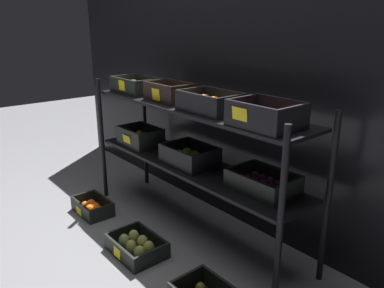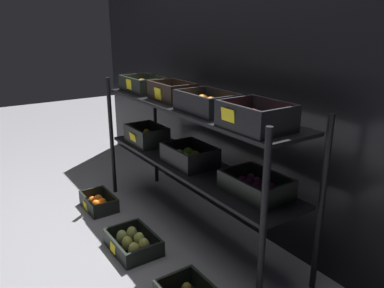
% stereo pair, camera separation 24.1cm
% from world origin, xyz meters
% --- Properties ---
extents(ground_plane, '(10.00, 10.00, 0.00)m').
position_xyz_m(ground_plane, '(0.00, 0.00, 0.00)').
color(ground_plane, gray).
extents(storefront_wall, '(4.11, 0.12, 1.69)m').
position_xyz_m(storefront_wall, '(0.00, 0.40, 0.85)').
color(storefront_wall, black).
rests_on(storefront_wall, ground_plane).
extents(display_rack, '(1.84, 0.43, 0.99)m').
position_xyz_m(display_rack, '(-0.01, -0.01, 0.69)').
color(display_rack, black).
rests_on(display_rack, ground_plane).
extents(crate_ground_tangerine, '(0.32, 0.21, 0.11)m').
position_xyz_m(crate_ground_tangerine, '(-0.65, -0.42, 0.04)').
color(crate_ground_tangerine, black).
rests_on(crate_ground_tangerine, ground_plane).
extents(crate_ground_pear, '(0.35, 0.26, 0.10)m').
position_xyz_m(crate_ground_pear, '(-0.00, -0.44, 0.05)').
color(crate_ground_pear, black).
rests_on(crate_ground_pear, ground_plane).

